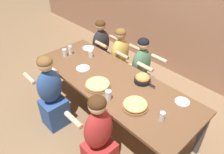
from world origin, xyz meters
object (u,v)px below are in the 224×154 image
at_px(empty_plate_a, 88,48).
at_px(diner_far_center, 141,73).
at_px(diner_far_left, 101,52).
at_px(drinking_glass_e, 91,54).
at_px(pizza_board_main, 135,105).
at_px(drinking_glass_c, 70,51).
at_px(diner_far_midleft, 120,62).
at_px(diner_near_midleft, 52,96).
at_px(drinking_glass_d, 162,117).
at_px(skillet_bowl, 143,79).
at_px(drinking_glass_a, 65,53).
at_px(diner_near_midright, 99,140).
at_px(pizza_board_second, 98,84).
at_px(drinking_glass_b, 108,96).
at_px(empty_plate_b, 83,68).
at_px(empty_plate_c, 182,102).

height_order(empty_plate_a, diner_far_center, diner_far_center).
bearing_deg(diner_far_left, drinking_glass_e, 33.55).
xyz_separation_m(pizza_board_main, empty_plate_a, (-1.54, 0.49, -0.03)).
height_order(drinking_glass_c, diner_far_midleft, diner_far_midleft).
bearing_deg(diner_near_midleft, drinking_glass_d, -68.08).
bearing_deg(diner_far_left, skillet_bowl, 72.83).
height_order(empty_plate_a, diner_far_left, diner_far_left).
height_order(drinking_glass_c, diner_far_center, diner_far_center).
bearing_deg(drinking_glass_a, diner_near_midright, -20.75).
distance_m(pizza_board_second, diner_near_midright, 0.75).
distance_m(drinking_glass_d, diner_far_center, 1.29).
bearing_deg(empty_plate_a, pizza_board_second, -31.24).
bearing_deg(diner_far_midleft, diner_near_midleft, 0.47).
distance_m(drinking_glass_b, diner_far_center, 1.09).
xyz_separation_m(drinking_glass_a, drinking_glass_b, (1.27, -0.20, 0.00)).
distance_m(pizza_board_second, drinking_glass_c, 0.99).
bearing_deg(skillet_bowl, drinking_glass_d, -32.11).
bearing_deg(diner_far_midleft, diner_near_midright, 37.18).
bearing_deg(drinking_glass_e, pizza_board_second, -31.87).
bearing_deg(empty_plate_b, diner_far_center, 60.40).
xyz_separation_m(empty_plate_b, diner_near_midright, (1.03, -0.57, -0.22)).
bearing_deg(empty_plate_a, drinking_glass_d, -12.98).
bearing_deg(drinking_glass_b, drinking_glass_c, 166.67).
relative_size(empty_plate_c, diner_near_midright, 0.15).
xyz_separation_m(empty_plate_b, drinking_glass_a, (-0.50, 0.01, 0.05)).
bearing_deg(diner_far_center, skillet_bowl, 41.03).
bearing_deg(skillet_bowl, empty_plate_a, 177.66).
bearing_deg(drinking_glass_c, diner_near_midright, -24.20).
distance_m(pizza_board_second, drinking_glass_e, 0.79).
bearing_deg(empty_plate_c, diner_near_midleft, -145.01).
height_order(drinking_glass_b, diner_near_midleft, diner_near_midleft).
bearing_deg(drinking_glass_a, drinking_glass_c, 82.73).
bearing_deg(pizza_board_main, empty_plate_c, 55.24).
height_order(pizza_board_second, diner_near_midright, diner_near_midright).
relative_size(pizza_board_second, drinking_glass_a, 2.86).
relative_size(pizza_board_second, empty_plate_b, 1.74).
bearing_deg(empty_plate_c, diner_far_midleft, 165.61).
bearing_deg(diner_far_midleft, pizza_board_second, 28.38).
relative_size(skillet_bowl, drinking_glass_b, 2.50).
relative_size(empty_plate_c, diner_far_center, 0.16).
bearing_deg(diner_near_midright, diner_far_left, 48.36).
relative_size(empty_plate_b, diner_far_center, 0.18).
distance_m(empty_plate_b, empty_plate_c, 1.50).
xyz_separation_m(pizza_board_second, drinking_glass_e, (-0.67, 0.42, 0.03)).
bearing_deg(diner_far_center, drinking_glass_c, -53.52).
bearing_deg(diner_far_midleft, empty_plate_c, 75.61).
height_order(pizza_board_main, drinking_glass_d, drinking_glass_d).
height_order(pizza_board_main, empty_plate_b, pizza_board_main).
height_order(empty_plate_b, diner_far_midleft, diner_far_midleft).
bearing_deg(diner_far_midleft, drinking_glass_d, 61.23).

